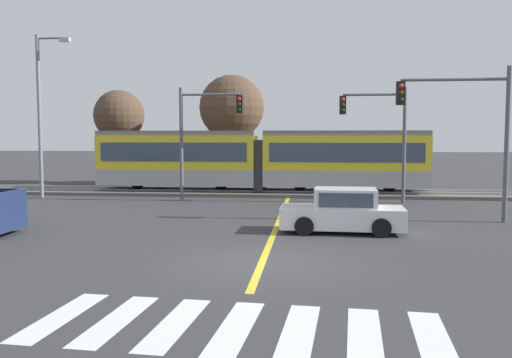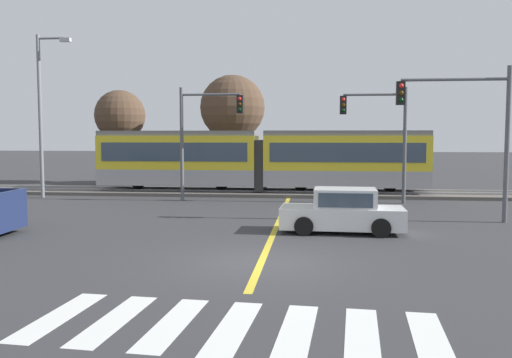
{
  "view_description": "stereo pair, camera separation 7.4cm",
  "coord_description": "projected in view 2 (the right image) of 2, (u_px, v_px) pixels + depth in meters",
  "views": [
    {
      "loc": [
        1.32,
        -13.93,
        3.33
      ],
      "look_at": [
        -0.95,
        7.52,
        1.6
      ],
      "focal_mm": 38.0,
      "sensor_mm": 36.0,
      "label": 1
    },
    {
      "loc": [
        1.39,
        -13.92,
        3.33
      ],
      "look_at": [
        -0.95,
        7.52,
        1.6
      ],
      "focal_mm": 38.0,
      "sensor_mm": 36.0,
      "label": 2
    }
  ],
  "objects": [
    {
      "name": "street_lamp_west",
      "position": [
        43.0,
        107.0,
        28.83
      ],
      "size": [
        1.9,
        0.28,
        8.65
      ],
      "color": "slate",
      "rests_on": "ground"
    },
    {
      "name": "traffic_light_mid_right",
      "position": [
        468.0,
        119.0,
        20.63
      ],
      "size": [
        4.25,
        0.38,
        5.96
      ],
      "color": "#515459",
      "rests_on": "ground"
    },
    {
      "name": "traffic_light_far_left",
      "position": [
        203.0,
        126.0,
        27.36
      ],
      "size": [
        3.25,
        0.38,
        5.76
      ],
      "color": "#515459",
      "rests_on": "ground"
    },
    {
      "name": "ground_plane",
      "position": [
        261.0,
        263.0,
        14.21
      ],
      "size": [
        200.0,
        200.0,
        0.0
      ],
      "primitive_type": "plane",
      "color": "#333335"
    },
    {
      "name": "track_bed",
      "position": [
        290.0,
        193.0,
        30.76
      ],
      "size": [
        120.0,
        4.0,
        0.18
      ],
      "primitive_type": "cube",
      "color": "#56514C",
      "rests_on": "ground"
    },
    {
      "name": "crosswalk_stripe_1",
      "position": [
        115.0,
        320.0,
        9.81
      ],
      "size": [
        0.76,
        2.83,
        0.01
      ],
      "primitive_type": "cube",
      "rotation": [
        0.0,
        0.0,
        -0.07
      ],
      "color": "silver",
      "rests_on": "ground"
    },
    {
      "name": "crosswalk_stripe_3",
      "position": [
        233.0,
        327.0,
        9.41
      ],
      "size": [
        0.76,
        2.83,
        0.01
      ],
      "primitive_type": "cube",
      "rotation": [
        0.0,
        0.0,
        -0.07
      ],
      "color": "silver",
      "rests_on": "ground"
    },
    {
      "name": "lane_centre_line",
      "position": [
        277.0,
        225.0,
        20.09
      ],
      "size": [
        0.2,
        17.56,
        0.01
      ],
      "primitive_type": "cube",
      "color": "gold",
      "rests_on": "ground"
    },
    {
      "name": "rail_far",
      "position": [
        291.0,
        189.0,
        31.47
      ],
      "size": [
        120.0,
        0.08,
        0.1
      ],
      "primitive_type": "cube",
      "color": "#939399",
      "rests_on": "track_bed"
    },
    {
      "name": "traffic_light_far_right",
      "position": [
        382.0,
        127.0,
        26.49
      ],
      "size": [
        3.25,
        0.38,
        5.69
      ],
      "color": "#515459",
      "rests_on": "ground"
    },
    {
      "name": "crosswalk_stripe_0",
      "position": [
        59.0,
        316.0,
        10.0
      ],
      "size": [
        0.76,
        2.83,
        0.01
      ],
      "primitive_type": "cube",
      "rotation": [
        0.0,
        0.0,
        -0.07
      ],
      "color": "silver",
      "rests_on": "ground"
    },
    {
      "name": "crosswalk_stripe_4",
      "position": [
        296.0,
        331.0,
        9.21
      ],
      "size": [
        0.76,
        2.83,
        0.01
      ],
      "primitive_type": "cube",
      "rotation": [
        0.0,
        0.0,
        -0.07
      ],
      "color": "silver",
      "rests_on": "ground"
    },
    {
      "name": "crosswalk_stripe_2",
      "position": [
        173.0,
        323.0,
        9.61
      ],
      "size": [
        0.76,
        2.83,
        0.01
      ],
      "primitive_type": "cube",
      "rotation": [
        0.0,
        0.0,
        -0.07
      ],
      "color": "silver",
      "rests_on": "ground"
    },
    {
      "name": "rail_near",
      "position": [
        290.0,
        192.0,
        30.04
      ],
      "size": [
        120.0,
        0.08,
        0.1
      ],
      "primitive_type": "cube",
      "color": "#939399",
      "rests_on": "track_bed"
    },
    {
      "name": "crosswalk_stripe_6",
      "position": [
        431.0,
        340.0,
        8.82
      ],
      "size": [
        0.76,
        2.83,
        0.01
      ],
      "primitive_type": "cube",
      "rotation": [
        0.0,
        0.0,
        -0.07
      ],
      "color": "silver",
      "rests_on": "ground"
    },
    {
      "name": "crosswalk_stripe_5",
      "position": [
        362.0,
        336.0,
        9.02
      ],
      "size": [
        0.76,
        2.83,
        0.01
      ],
      "primitive_type": "cube",
      "rotation": [
        0.0,
        0.0,
        -0.07
      ],
      "color": "silver",
      "rests_on": "ground"
    },
    {
      "name": "bare_tree_far_west",
      "position": [
        120.0,
        116.0,
        37.59
      ],
      "size": [
        3.5,
        3.5,
        6.49
      ],
      "color": "brown",
      "rests_on": "ground"
    },
    {
      "name": "bare_tree_west",
      "position": [
        233.0,
        108.0,
        36.49
      ],
      "size": [
        4.37,
        4.37,
        7.41
      ],
      "color": "brown",
      "rests_on": "ground"
    },
    {
      "name": "sedan_crossing",
      "position": [
        342.0,
        212.0,
        18.65
      ],
      "size": [
        4.25,
        2.02,
        1.52
      ],
      "color": "silver",
      "rests_on": "ground"
    },
    {
      "name": "light_rail_tram",
      "position": [
        261.0,
        158.0,
        30.78
      ],
      "size": [
        18.5,
        2.64,
        3.43
      ],
      "color": "#9E9EA3",
      "rests_on": "track_bed"
    }
  ]
}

